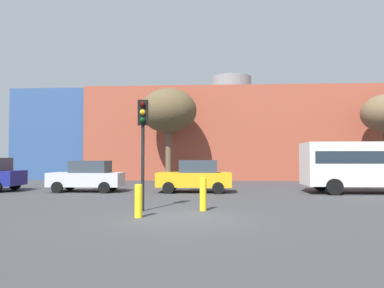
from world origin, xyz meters
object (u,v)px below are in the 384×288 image
at_px(parked_car_2, 195,176).
at_px(bollard_yellow_0, 203,194).
at_px(bollard_yellow_1, 138,201).
at_px(parked_car_1, 88,176).
at_px(white_bus, 368,163).
at_px(traffic_light_island, 143,129).
at_px(bare_tree_0, 169,111).

distance_m(parked_car_2, bollard_yellow_0, 7.02).
distance_m(bollard_yellow_0, bollard_yellow_1, 2.57).
bearing_deg(parked_car_2, parked_car_1, -0.00).
bearing_deg(parked_car_1, white_bus, 179.90).
height_order(parked_car_2, traffic_light_island, traffic_light_island).
bearing_deg(bare_tree_0, bollard_yellow_1, -86.40).
bearing_deg(bare_tree_0, white_bus, -33.85).
xyz_separation_m(bollard_yellow_0, bollard_yellow_1, (-2.01, -1.60, -0.07)).
bearing_deg(parked_car_1, traffic_light_island, 122.10).
bearing_deg(white_bus, parked_car_2, -0.16).
height_order(parked_car_2, bollard_yellow_1, parked_car_2).
distance_m(parked_car_1, bare_tree_0, 9.82).
bearing_deg(parked_car_2, white_bus, 179.84).
relative_size(white_bus, traffic_light_island, 1.71).
relative_size(parked_car_2, bollard_yellow_1, 3.89).
height_order(parked_car_2, white_bus, white_bus).
bearing_deg(white_bus, traffic_light_island, 33.39).
height_order(parked_car_2, bollard_yellow_0, parked_car_2).
xyz_separation_m(traffic_light_island, bollard_yellow_0, (2.15, 0.20, -2.32)).
bearing_deg(bollard_yellow_0, traffic_light_island, -174.82).
relative_size(parked_car_1, bollard_yellow_1, 3.82).
distance_m(parked_car_1, white_bus, 15.39).
height_order(traffic_light_island, bare_tree_0, bare_tree_0).
height_order(white_bus, bollard_yellow_0, white_bus).
bearing_deg(traffic_light_island, bollard_yellow_0, 90.62).
xyz_separation_m(white_bus, bollard_yellow_1, (-10.72, -8.57, -1.10)).
bearing_deg(traffic_light_island, parked_car_2, 163.36).
bearing_deg(traffic_light_island, bare_tree_0, 178.84).
bearing_deg(parked_car_2, bare_tree_0, -72.81).
distance_m(parked_car_2, traffic_light_island, 7.63).
distance_m(bare_tree_0, bollard_yellow_0, 15.94).
distance_m(parked_car_1, parked_car_2, 6.05).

